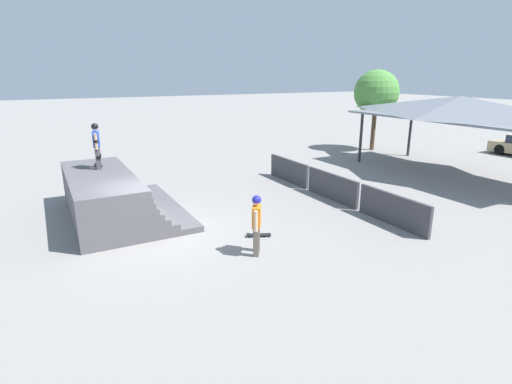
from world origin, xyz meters
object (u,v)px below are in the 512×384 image
object	(u,v)px
skateboard_on_deck	(98,165)
tree_beside_pavilion	(376,93)
bystander_walking	(257,220)
skateboard_on_ground	(258,235)
skater_on_deck	(97,143)

from	to	relation	value
skateboard_on_deck	tree_beside_pavilion	size ratio (longest dim) A/B	0.15
skateboard_on_deck	bystander_walking	xyz separation A→B (m)	(6.36, 3.17, -0.63)
skateboard_on_ground	skateboard_on_deck	bearing A→B (deg)	-30.17
skater_on_deck	skateboard_on_ground	xyz separation A→B (m)	(4.97, 3.80, -2.45)
skateboard_on_ground	bystander_walking	bearing A→B (deg)	83.89
bystander_walking	skateboard_on_ground	size ratio (longest dim) A/B	2.20
bystander_walking	tree_beside_pavilion	distance (m)	18.01
skateboard_on_deck	tree_beside_pavilion	xyz separation A→B (m)	(-4.08, 17.60, 2.06)
skateboard_on_ground	tree_beside_pavilion	xyz separation A→B (m)	(-9.40, 13.81, 3.64)
skateboard_on_ground	tree_beside_pavilion	distance (m)	17.10
tree_beside_pavilion	skater_on_deck	bearing A→B (deg)	-75.87
bystander_walking	skater_on_deck	bearing A→B (deg)	61.13
skater_on_deck	tree_beside_pavilion	distance (m)	18.20
skater_on_deck	tree_beside_pavilion	xyz separation A→B (m)	(-4.44, 17.62, 1.19)
skateboard_on_deck	bystander_walking	world-z (taller)	bystander_walking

